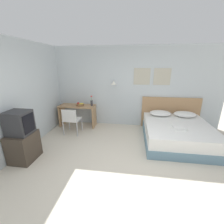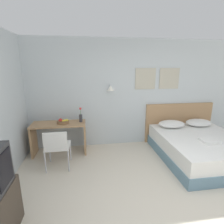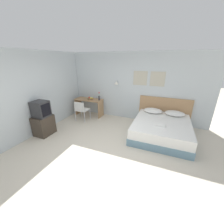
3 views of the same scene
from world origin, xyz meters
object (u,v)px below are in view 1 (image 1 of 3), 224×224
object	(u,v)px
tv_stand	(24,147)
bed	(177,133)
flower_vase	(92,102)
headboard	(170,113)
pillow_right	(185,114)
desk	(78,112)
desk_chair	(71,119)
pillow_left	(160,113)
television	(19,123)
folded_towel_near_foot	(179,128)
fruit_bowl	(80,105)

from	to	relation	value
tv_stand	bed	bearing A→B (deg)	20.52
bed	flower_vase	distance (m)	2.79
headboard	pillow_right	world-z (taller)	headboard
desk	flower_vase	xyz separation A→B (m)	(0.50, 0.03, 0.35)
desk	desk_chair	world-z (taller)	desk_chair
pillow_left	television	distance (m)	3.85
desk	tv_stand	world-z (taller)	desk
desk_chair	television	world-z (taller)	television
headboard	tv_stand	bearing A→B (deg)	-146.81
pillow_left	desk_chair	xyz separation A→B (m)	(-2.70, -0.68, -0.09)
pillow_left	television	size ratio (longest dim) A/B	1.30
desk_chair	bed	bearing A→B (deg)	-0.36
bed	tv_stand	size ratio (longest dim) A/B	3.06
pillow_right	television	distance (m)	4.50
bed	television	size ratio (longest dim) A/B	3.87
pillow_left	tv_stand	xyz separation A→B (m)	(-3.25, -2.05, -0.27)
folded_towel_near_foot	tv_stand	distance (m)	3.72
bed	flower_vase	size ratio (longest dim) A/B	5.68
pillow_right	bed	bearing A→B (deg)	-117.99
desk_chair	tv_stand	world-z (taller)	desk_chair
headboard	desk_chair	bearing A→B (deg)	-162.08
folded_towel_near_foot	flower_vase	bearing A→B (deg)	158.00
flower_vase	television	xyz separation A→B (m)	(-1.00, -2.10, 0.03)
desk	tv_stand	xyz separation A→B (m)	(-0.50, -2.06, -0.20)
pillow_left	desk_chair	bearing A→B (deg)	-165.89
folded_towel_near_foot	tv_stand	world-z (taller)	tv_stand
headboard	pillow_left	world-z (taller)	headboard
folded_towel_near_foot	desk_chair	world-z (taller)	desk_chair
headboard	fruit_bowl	size ratio (longest dim) A/B	6.93
desk	folded_towel_near_foot	bearing A→B (deg)	-18.11
bed	fruit_bowl	world-z (taller)	fruit_bowl
bed	pillow_right	distance (m)	0.86
pillow_right	desk_chair	size ratio (longest dim) A/B	0.80
fruit_bowl	television	distance (m)	2.14
desk	fruit_bowl	size ratio (longest dim) A/B	4.47
fruit_bowl	tv_stand	world-z (taller)	fruit_bowl
fruit_bowl	television	xyz separation A→B (m)	(-0.60, -2.05, 0.12)
pillow_right	tv_stand	xyz separation A→B (m)	(-3.99, -2.05, -0.27)
flower_vase	television	distance (m)	2.32
pillow_right	tv_stand	bearing A→B (deg)	-152.77
folded_towel_near_foot	desk_chair	xyz separation A→B (m)	(-3.01, 0.31, -0.04)
desk_chair	flower_vase	xyz separation A→B (m)	(0.45, 0.72, 0.36)
pillow_right	fruit_bowl	bearing A→B (deg)	-179.87
bed	flower_vase	world-z (taller)	flower_vase
television	headboard	bearing A→B (deg)	33.21
headboard	desk_chair	xyz separation A→B (m)	(-3.07, -0.99, -0.02)
desk	television	bearing A→B (deg)	-103.52
folded_towel_near_foot	television	size ratio (longest dim) A/B	0.62
pillow_left	pillow_right	xyz separation A→B (m)	(0.74, 0.00, 0.00)
pillow_left	tv_stand	distance (m)	3.85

